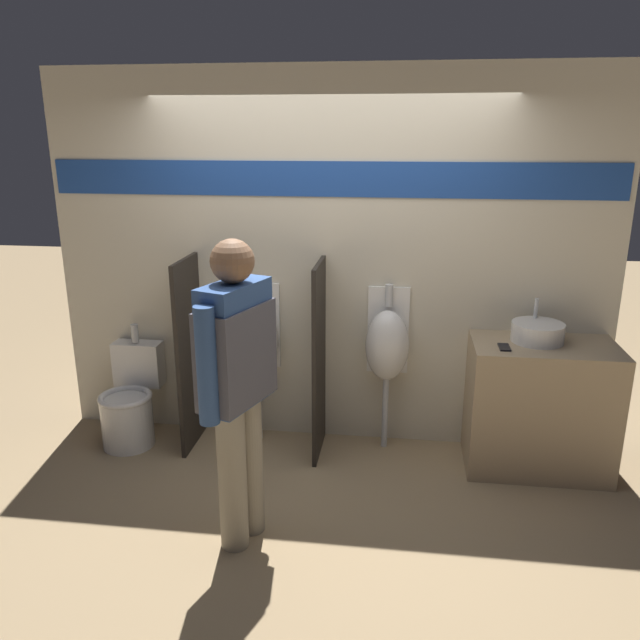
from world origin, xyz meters
The scene contains 11 objects.
ground_plane centered at (0.00, 0.00, 0.00)m, with size 16.00×16.00×0.00m, color #997F5B.
display_wall centered at (0.00, 0.60, 1.36)m, with size 4.06×0.07×2.70m.
sink_counter centered at (1.50, 0.29, 0.45)m, with size 0.95×0.56×0.90m.
sink_basin centered at (1.45, 0.35, 0.97)m, with size 0.35×0.35×0.27m.
cell_phone centered at (1.21, 0.18, 0.91)m, with size 0.07×0.14×0.01m.
divider_near_counter centered at (-0.98, 0.31, 0.71)m, with size 0.03×0.51×1.41m.
divider_mid centered at (-0.03, 0.31, 0.71)m, with size 0.03×0.51×1.41m.
urinal_near_counter centered at (-0.50, 0.45, 0.80)m, with size 0.31×0.25×1.23m.
urinal_far centered at (0.45, 0.45, 0.80)m, with size 0.31×0.25×1.23m.
toilet centered at (-1.45, 0.27, 0.30)m, with size 0.39×0.55×0.87m.
person_in_vest centered at (-0.32, -0.77, 1.01)m, with size 0.36×0.58×1.75m.
Camera 1 is at (0.53, -3.79, 2.26)m, focal length 35.00 mm.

